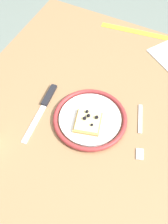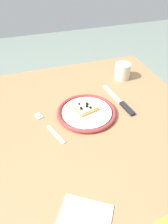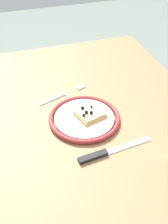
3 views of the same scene
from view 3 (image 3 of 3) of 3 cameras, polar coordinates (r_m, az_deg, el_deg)
ground_plane at (r=1.54m, az=-2.28°, el=-20.66°), size 6.00×6.00×0.00m
dining_table at (r=1.05m, az=-3.13°, el=-3.81°), size 1.00×0.94×0.71m
plate at (r=0.95m, az=0.07°, el=-1.23°), size 0.24×0.24×0.02m
pizza_slice_near at (r=0.95m, az=1.20°, el=-0.32°), size 0.10×0.11×0.03m
knife at (r=0.85m, az=3.84°, el=-8.24°), size 0.04×0.24×0.01m
fork at (r=1.07m, az=-4.12°, el=3.53°), size 0.08×0.20×0.00m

